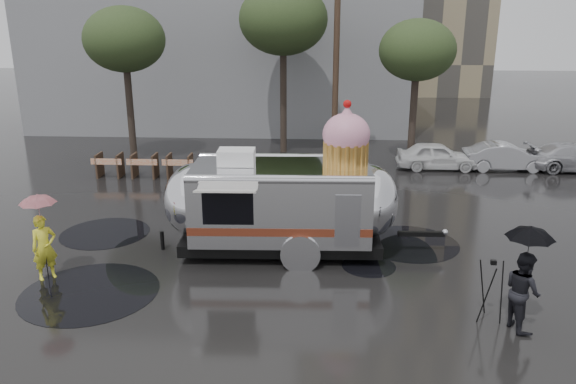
# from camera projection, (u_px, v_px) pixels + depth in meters

# --- Properties ---
(ground) EXTENTS (120.00, 120.00, 0.00)m
(ground) POSITION_uv_depth(u_px,v_px,m) (247.00, 290.00, 13.96)
(ground) COLOR black
(ground) RESTS_ON ground
(puddles) EXTENTS (12.28, 7.23, 0.01)m
(puddles) POSITION_uv_depth(u_px,v_px,m) (224.00, 253.00, 16.16)
(puddles) COLOR black
(puddles) RESTS_ON ground
(grey_building) EXTENTS (22.00, 12.00, 13.00)m
(grey_building) POSITION_uv_depth(u_px,v_px,m) (228.00, 16.00, 35.07)
(grey_building) COLOR slate
(grey_building) RESTS_ON ground
(utility_pole) EXTENTS (1.60, 0.28, 9.00)m
(utility_pole) POSITION_uv_depth(u_px,v_px,m) (336.00, 59.00, 25.78)
(utility_pole) COLOR #473323
(utility_pole) RESTS_ON ground
(tree_left) EXTENTS (3.64, 3.64, 6.95)m
(tree_left) POSITION_uv_depth(u_px,v_px,m) (124.00, 40.00, 25.05)
(tree_left) COLOR #382D26
(tree_left) RESTS_ON ground
(tree_mid) EXTENTS (4.20, 4.20, 8.03)m
(tree_mid) POSITION_uv_depth(u_px,v_px,m) (283.00, 20.00, 26.34)
(tree_mid) COLOR #382D26
(tree_mid) RESTS_ON ground
(tree_right) EXTENTS (3.36, 3.36, 6.42)m
(tree_right) POSITION_uv_depth(u_px,v_px,m) (417.00, 51.00, 24.52)
(tree_right) COLOR #382D26
(tree_right) RESTS_ON ground
(barricade_row) EXTENTS (4.30, 0.80, 1.00)m
(barricade_row) POSITION_uv_depth(u_px,v_px,m) (145.00, 165.00, 23.58)
(barricade_row) COLOR #473323
(barricade_row) RESTS_ON ground
(parked_cars) EXTENTS (13.20, 1.90, 1.50)m
(parked_cars) POSITION_uv_depth(u_px,v_px,m) (547.00, 155.00, 24.57)
(parked_cars) COLOR silver
(parked_cars) RESTS_ON ground
(airstream_trailer) EXTENTS (8.31, 3.29, 4.48)m
(airstream_trailer) POSITION_uv_depth(u_px,v_px,m) (285.00, 199.00, 15.86)
(airstream_trailer) COLOR silver
(airstream_trailer) RESTS_ON ground
(person_left) EXTENTS (0.73, 0.72, 1.72)m
(person_left) POSITION_uv_depth(u_px,v_px,m) (44.00, 248.00, 14.37)
(person_left) COLOR yellow
(person_left) RESTS_ON ground
(umbrella_pink) EXTENTS (1.10, 1.10, 2.30)m
(umbrella_pink) POSITION_uv_depth(u_px,v_px,m) (39.00, 208.00, 14.05)
(umbrella_pink) COLOR pink
(umbrella_pink) RESTS_ON ground
(person_right) EXTENTS (0.67, 0.94, 1.78)m
(person_right) POSITION_uv_depth(u_px,v_px,m) (522.00, 291.00, 12.05)
(person_right) COLOR black
(person_right) RESTS_ON ground
(umbrella_black) EXTENTS (1.22, 1.22, 2.38)m
(umbrella_black) POSITION_uv_depth(u_px,v_px,m) (529.00, 244.00, 11.73)
(umbrella_black) COLOR black
(umbrella_black) RESTS_ON ground
(tripod) EXTENTS (0.55, 0.60, 1.46)m
(tripod) POSITION_uv_depth(u_px,v_px,m) (491.00, 285.00, 12.39)
(tripod) COLOR black
(tripod) RESTS_ON ground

